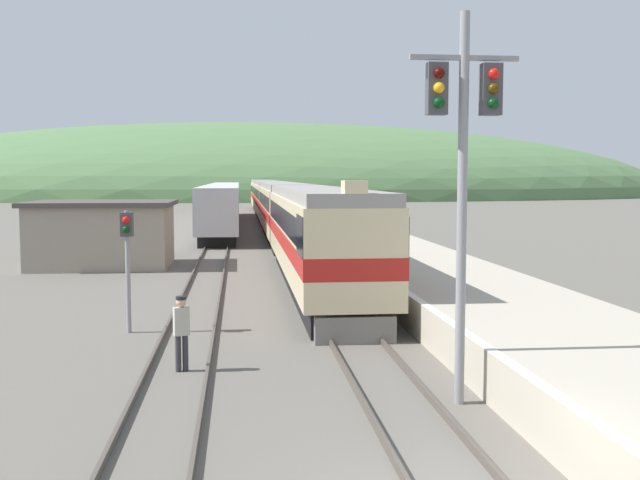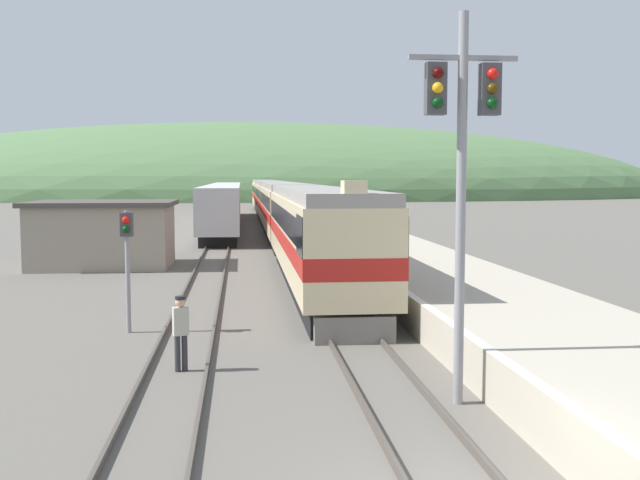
# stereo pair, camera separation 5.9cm
# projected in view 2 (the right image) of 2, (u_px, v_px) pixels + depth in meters

# --- Properties ---
(track_main) EXTENTS (1.52, 180.00, 0.16)m
(track_main) POSITION_uv_depth(u_px,v_px,m) (271.00, 219.00, 79.74)
(track_main) COLOR #4C443D
(track_main) RESTS_ON ground
(track_siding) EXTENTS (1.52, 180.00, 0.16)m
(track_siding) POSITION_uv_depth(u_px,v_px,m) (227.00, 220.00, 79.25)
(track_siding) COLOR #4C443D
(track_siding) RESTS_ON ground
(platform) EXTENTS (5.32, 140.00, 1.11)m
(platform) POSITION_uv_depth(u_px,v_px,m) (336.00, 227.00, 60.35)
(platform) COLOR #B2A893
(platform) RESTS_ON ground
(distant_hills) EXTENTS (201.10, 90.49, 34.07)m
(distant_hills) POSITION_uv_depth(u_px,v_px,m) (254.00, 196.00, 175.93)
(distant_hills) COLOR #517547
(distant_hills) RESTS_ON ground
(station_shed) EXTENTS (7.26, 5.87, 3.38)m
(station_shed) POSITION_uv_depth(u_px,v_px,m) (104.00, 233.00, 38.54)
(station_shed) COLOR gray
(station_shed) RESTS_ON ground
(express_train_lead_car) EXTENTS (2.95, 21.72, 4.53)m
(express_train_lead_car) POSITION_uv_depth(u_px,v_px,m) (317.00, 234.00, 30.94)
(express_train_lead_car) COLOR black
(express_train_lead_car) RESTS_ON ground
(carriage_second) EXTENTS (2.94, 22.23, 4.17)m
(carriage_second) POSITION_uv_depth(u_px,v_px,m) (285.00, 209.00, 53.83)
(carriage_second) COLOR black
(carriage_second) RESTS_ON ground
(carriage_third) EXTENTS (2.94, 22.23, 4.17)m
(carriage_third) POSITION_uv_depth(u_px,v_px,m) (272.00, 200.00, 76.73)
(carriage_third) COLOR black
(carriage_third) RESTS_ON ground
(carriage_fourth) EXTENTS (2.94, 22.23, 4.17)m
(carriage_fourth) POSITION_uv_depth(u_px,v_px,m) (264.00, 194.00, 99.63)
(carriage_fourth) COLOR black
(carriage_fourth) RESTS_ON ground
(siding_train) EXTENTS (2.90, 46.29, 3.90)m
(siding_train) POSITION_uv_depth(u_px,v_px,m) (224.00, 205.00, 70.15)
(siding_train) COLOR black
(siding_train) RESTS_ON ground
(signal_mast_main) EXTENTS (2.20, 0.42, 7.87)m
(signal_mast_main) POSITION_uv_depth(u_px,v_px,m) (462.00, 150.00, 14.85)
(signal_mast_main) COLOR gray
(signal_mast_main) RESTS_ON ground
(signal_post_siding) EXTENTS (0.36, 0.42, 3.64)m
(signal_post_siding) POSITION_uv_depth(u_px,v_px,m) (127.00, 245.00, 22.03)
(signal_post_siding) COLOR gray
(signal_post_siding) RESTS_ON ground
(track_worker) EXTENTS (0.41, 0.31, 1.81)m
(track_worker) POSITION_uv_depth(u_px,v_px,m) (181.00, 328.00, 17.76)
(track_worker) COLOR #2D2D33
(track_worker) RESTS_ON ground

